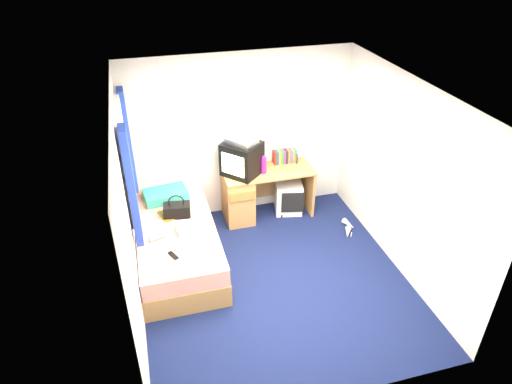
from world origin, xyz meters
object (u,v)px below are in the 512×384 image
object	(u,v)px
pink_water_bottle	(264,165)
bed	(177,244)
storage_cube	(288,197)
magazine	(169,215)
remote_control	(173,255)
towel	(188,228)
picture_frame	(297,158)
vcr	(242,140)
white_heels	(348,228)
colour_swatch_fan	(190,256)
desk	(249,193)
pillow	(166,195)
crt_tv	(242,159)
aerosol_can	(260,166)
water_bottle	(157,236)
handbag	(177,210)

from	to	relation	value
pink_water_bottle	bed	bearing A→B (deg)	-153.56
bed	storage_cube	size ratio (longest dim) A/B	4.11
magazine	remote_control	xyz separation A→B (m)	(-0.04, -0.85, 0.00)
pink_water_bottle	towel	size ratio (longest dim) A/B	0.87
picture_frame	vcr	bearing A→B (deg)	-157.94
vcr	white_heels	xyz separation A→B (m)	(1.38, -0.74, -1.22)
colour_swatch_fan	white_heels	bearing A→B (deg)	15.24
desk	pillow	bearing A→B (deg)	-177.61
crt_tv	pink_water_bottle	distance (m)	0.33
vcr	colour_swatch_fan	bearing A→B (deg)	-73.30
crt_tv	storage_cube	bearing A→B (deg)	47.21
storage_cube	picture_frame	distance (m)	0.61
aerosol_can	bed	bearing A→B (deg)	-151.36
picture_frame	desk	bearing A→B (deg)	-156.55
pink_water_bottle	white_heels	world-z (taller)	pink_water_bottle
magazine	water_bottle	world-z (taller)	water_bottle
pink_water_bottle	white_heels	xyz separation A→B (m)	(1.08, -0.67, -0.83)
towel	desk	bearing A→B (deg)	40.96
magazine	remote_control	world-z (taller)	remote_control
remote_control	white_heels	xyz separation A→B (m)	(2.52, 0.58, -0.51)
picture_frame	towel	xyz separation A→B (m)	(-1.76, -1.00, -0.23)
desk	picture_frame	size ratio (longest dim) A/B	9.29
towel	magazine	xyz separation A→B (m)	(-0.20, 0.41, -0.04)
crt_tv	water_bottle	distance (m)	1.64
pillow	magazine	xyz separation A→B (m)	(-0.01, -0.42, -0.06)
storage_cube	crt_tv	xyz separation A→B (m)	(-0.71, -0.00, 0.74)
storage_cube	aerosol_can	xyz separation A→B (m)	(-0.44, -0.02, 0.59)
remote_control	storage_cube	bearing A→B (deg)	10.45
white_heels	crt_tv	bearing A→B (deg)	151.93
colour_swatch_fan	remote_control	world-z (taller)	remote_control
water_bottle	pink_water_bottle	bearing A→B (deg)	28.73
aerosol_can	magazine	xyz separation A→B (m)	(-1.37, -0.45, -0.29)
picture_frame	pink_water_bottle	bearing A→B (deg)	-147.16
vcr	bed	bearing A→B (deg)	-93.20
storage_cube	magazine	size ratio (longest dim) A/B	1.74
towel	white_heels	xyz separation A→B (m)	(2.28, 0.14, -0.55)
aerosol_can	magazine	world-z (taller)	aerosol_can
pillow	magazine	world-z (taller)	pillow
picture_frame	colour_swatch_fan	world-z (taller)	picture_frame
water_bottle	vcr	bearing A→B (deg)	36.05
pillow	towel	xyz separation A→B (m)	(0.19, -0.82, -0.02)
bed	crt_tv	world-z (taller)	crt_tv
bed	magazine	bearing A→B (deg)	100.75
handbag	magazine	distance (m)	0.15
vcr	pink_water_bottle	bearing A→B (deg)	38.77
aerosol_can	pillow	bearing A→B (deg)	-178.60
white_heels	towel	bearing A→B (deg)	-176.54
pink_water_bottle	colour_swatch_fan	xyz separation A→B (m)	(-1.26, -1.31, -0.32)
picture_frame	magazine	size ratio (longest dim) A/B	0.50
crt_tv	magazine	bearing A→B (deg)	-109.87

